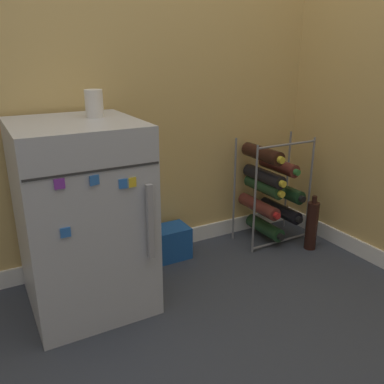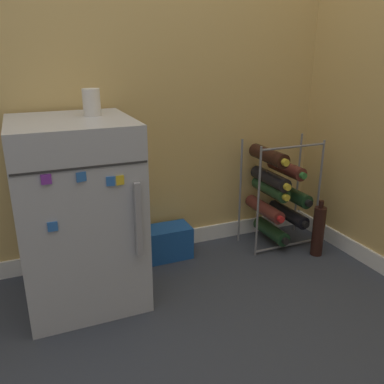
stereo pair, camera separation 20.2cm
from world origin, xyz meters
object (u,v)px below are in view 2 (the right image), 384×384
fridge_top_cup (92,102)px  loose_bottle_floor (318,231)px  soda_box (163,243)px  wine_rack (277,193)px  mini_fridge (79,212)px

fridge_top_cup → loose_bottle_floor: bearing=-8.3°
fridge_top_cup → soda_box: bearing=20.3°
wine_rack → soda_box: size_ratio=2.06×
wine_rack → soda_box: (-0.66, 0.08, -0.22)m
soda_box → loose_bottle_floor: size_ratio=0.94×
soda_box → loose_bottle_floor: bearing=-20.2°
mini_fridge → loose_bottle_floor: size_ratio=2.55×
mini_fridge → fridge_top_cup: bearing=27.9°
wine_rack → fridge_top_cup: fridge_top_cup is taller
mini_fridge → loose_bottle_floor: bearing=-5.2°
mini_fridge → fridge_top_cup: (0.10, 0.05, 0.46)m
fridge_top_cup → loose_bottle_floor: fridge_top_cup is taller
soda_box → fridge_top_cup: bearing=-159.7°
mini_fridge → soda_box: mini_fridge is taller
wine_rack → loose_bottle_floor: size_ratio=1.93×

